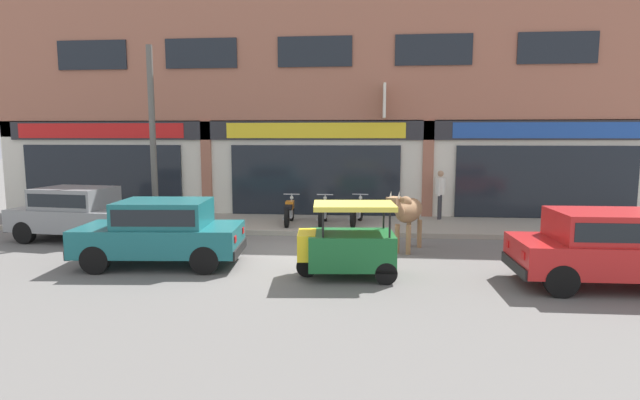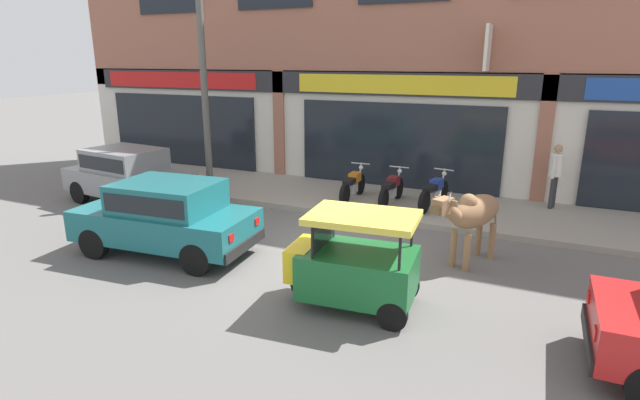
{
  "view_description": "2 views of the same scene",
  "coord_description": "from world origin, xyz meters",
  "px_view_note": "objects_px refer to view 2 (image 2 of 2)",
  "views": [
    {
      "loc": [
        1.77,
        -11.8,
        2.87
      ],
      "look_at": [
        0.57,
        1.0,
        1.21
      ],
      "focal_mm": 28.0,
      "sensor_mm": 36.0,
      "label": 1
    },
    {
      "loc": [
        3.87,
        -8.54,
        3.74
      ],
      "look_at": [
        -0.47,
        1.0,
        0.77
      ],
      "focal_mm": 28.0,
      "sensor_mm": 36.0,
      "label": 2
    }
  ],
  "objects_px": {
    "auto_rickshaw": "(354,267)",
    "motorcycle_0": "(353,185)",
    "car_3": "(127,173)",
    "motorcycle_2": "(434,192)",
    "car_0": "(166,214)",
    "utility_pole": "(205,95)",
    "cow": "(473,213)",
    "pedestrian": "(556,169)",
    "motorcycle_1": "(391,190)"
  },
  "relations": [
    {
      "from": "car_0",
      "to": "pedestrian",
      "type": "bearing_deg",
      "value": 41.24
    },
    {
      "from": "motorcycle_2",
      "to": "auto_rickshaw",
      "type": "bearing_deg",
      "value": -90.86
    },
    {
      "from": "car_3",
      "to": "utility_pole",
      "type": "height_order",
      "value": "utility_pole"
    },
    {
      "from": "auto_rickshaw",
      "to": "motorcycle_0",
      "type": "height_order",
      "value": "auto_rickshaw"
    },
    {
      "from": "car_3",
      "to": "utility_pole",
      "type": "xyz_separation_m",
      "value": [
        1.62,
        1.39,
        1.99
      ]
    },
    {
      "from": "auto_rickshaw",
      "to": "utility_pole",
      "type": "bearing_deg",
      "value": 143.67
    },
    {
      "from": "cow",
      "to": "motorcycle_0",
      "type": "height_order",
      "value": "cow"
    },
    {
      "from": "car_0",
      "to": "motorcycle_0",
      "type": "relative_size",
      "value": 2.05
    },
    {
      "from": "car_0",
      "to": "motorcycle_2",
      "type": "relative_size",
      "value": 2.06
    },
    {
      "from": "car_0",
      "to": "pedestrian",
      "type": "height_order",
      "value": "pedestrian"
    },
    {
      "from": "car_0",
      "to": "car_3",
      "type": "xyz_separation_m",
      "value": [
        -3.42,
        2.42,
        0.0
      ]
    },
    {
      "from": "auto_rickshaw",
      "to": "motorcycle_0",
      "type": "bearing_deg",
      "value": 110.96
    },
    {
      "from": "motorcycle_0",
      "to": "pedestrian",
      "type": "height_order",
      "value": "pedestrian"
    },
    {
      "from": "motorcycle_2",
      "to": "cow",
      "type": "bearing_deg",
      "value": -66.13
    },
    {
      "from": "car_0",
      "to": "auto_rickshaw",
      "type": "distance_m",
      "value": 4.17
    },
    {
      "from": "cow",
      "to": "auto_rickshaw",
      "type": "height_order",
      "value": "cow"
    },
    {
      "from": "motorcycle_0",
      "to": "motorcycle_1",
      "type": "relative_size",
      "value": 1.0
    },
    {
      "from": "motorcycle_2",
      "to": "utility_pole",
      "type": "bearing_deg",
      "value": -169.81
    },
    {
      "from": "motorcycle_1",
      "to": "car_0",
      "type": "bearing_deg",
      "value": -123.99
    },
    {
      "from": "car_3",
      "to": "motorcycle_2",
      "type": "bearing_deg",
      "value": 17.94
    },
    {
      "from": "pedestrian",
      "to": "utility_pole",
      "type": "height_order",
      "value": "utility_pole"
    },
    {
      "from": "cow",
      "to": "car_3",
      "type": "distance_m",
      "value": 8.97
    },
    {
      "from": "motorcycle_2",
      "to": "motorcycle_0",
      "type": "bearing_deg",
      "value": -175.09
    },
    {
      "from": "auto_rickshaw",
      "to": "motorcycle_0",
      "type": "xyz_separation_m",
      "value": [
        -2.02,
        5.26,
        -0.13
      ]
    },
    {
      "from": "motorcycle_1",
      "to": "utility_pole",
      "type": "height_order",
      "value": "utility_pole"
    },
    {
      "from": "car_0",
      "to": "motorcycle_0",
      "type": "xyz_separation_m",
      "value": [
        2.12,
        4.71,
        -0.29
      ]
    },
    {
      "from": "motorcycle_1",
      "to": "motorcycle_2",
      "type": "bearing_deg",
      "value": 10.26
    },
    {
      "from": "cow",
      "to": "utility_pole",
      "type": "height_order",
      "value": "utility_pole"
    },
    {
      "from": "auto_rickshaw",
      "to": "pedestrian",
      "type": "bearing_deg",
      "value": 67.19
    },
    {
      "from": "auto_rickshaw",
      "to": "motorcycle_1",
      "type": "xyz_separation_m",
      "value": [
        -0.96,
        5.25,
        -0.13
      ]
    },
    {
      "from": "pedestrian",
      "to": "car_3",
      "type": "bearing_deg",
      "value": -160.58
    },
    {
      "from": "car_3",
      "to": "pedestrian",
      "type": "relative_size",
      "value": 2.34
    },
    {
      "from": "motorcycle_1",
      "to": "motorcycle_2",
      "type": "distance_m",
      "value": 1.06
    },
    {
      "from": "motorcycle_2",
      "to": "utility_pole",
      "type": "relative_size",
      "value": 0.34
    },
    {
      "from": "motorcycle_1",
      "to": "utility_pole",
      "type": "relative_size",
      "value": 0.34
    },
    {
      "from": "car_3",
      "to": "cow",
      "type": "bearing_deg",
      "value": -3.28
    },
    {
      "from": "utility_pole",
      "to": "car_0",
      "type": "bearing_deg",
      "value": -64.73
    },
    {
      "from": "pedestrian",
      "to": "utility_pole",
      "type": "relative_size",
      "value": 0.3
    },
    {
      "from": "utility_pole",
      "to": "pedestrian",
      "type": "bearing_deg",
      "value": 14.49
    },
    {
      "from": "car_3",
      "to": "motorcycle_0",
      "type": "relative_size",
      "value": 2.06
    },
    {
      "from": "car_0",
      "to": "utility_pole",
      "type": "bearing_deg",
      "value": 115.27
    },
    {
      "from": "car_0",
      "to": "utility_pole",
      "type": "xyz_separation_m",
      "value": [
        -1.8,
        3.81,
        1.99
      ]
    },
    {
      "from": "cow",
      "to": "utility_pole",
      "type": "distance_m",
      "value": 7.79
    },
    {
      "from": "pedestrian",
      "to": "car_0",
      "type": "bearing_deg",
      "value": -138.76
    },
    {
      "from": "car_0",
      "to": "auto_rickshaw",
      "type": "relative_size",
      "value": 1.82
    },
    {
      "from": "cow",
      "to": "motorcycle_2",
      "type": "xyz_separation_m",
      "value": [
        -1.32,
        2.98,
        -0.48
      ]
    },
    {
      "from": "cow",
      "to": "pedestrian",
      "type": "bearing_deg",
      "value": 71.63
    },
    {
      "from": "cow",
      "to": "car_0",
      "type": "relative_size",
      "value": 0.54
    },
    {
      "from": "cow",
      "to": "motorcycle_2",
      "type": "bearing_deg",
      "value": 113.87
    },
    {
      "from": "car_3",
      "to": "pedestrian",
      "type": "bearing_deg",
      "value": 19.42
    }
  ]
}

